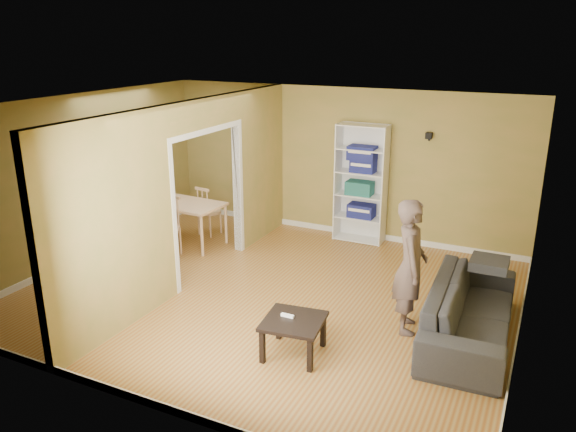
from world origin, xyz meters
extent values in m
plane|color=#A08046|center=(0.00, 0.00, 0.00)|extent=(6.50, 6.50, 0.00)
plane|color=white|center=(0.00, 0.00, 2.60)|extent=(6.50, 6.50, 0.00)
plane|color=#A88947|center=(0.00, 2.75, 1.30)|extent=(6.50, 0.00, 6.50)
plane|color=#A88947|center=(0.00, -2.75, 1.30)|extent=(6.50, 0.00, 6.50)
plane|color=#A88947|center=(-3.25, 0.00, 1.30)|extent=(0.00, 5.50, 5.50)
plane|color=#A88947|center=(3.25, 0.00, 1.30)|extent=(0.00, 5.50, 5.50)
cube|color=black|center=(1.50, 2.69, 1.90)|extent=(0.10, 0.10, 0.10)
imported|color=#2F2F31|center=(2.70, -0.02, 0.44)|extent=(2.37, 1.09, 0.89)
imported|color=slate|center=(1.98, -0.15, 0.97)|extent=(0.84, 0.73, 1.94)
cube|color=white|center=(0.03, 2.56, 1.02)|extent=(0.02, 0.37, 2.03)
cube|color=white|center=(0.87, 2.56, 1.02)|extent=(0.02, 0.37, 2.03)
cube|color=white|center=(0.45, 2.73, 1.02)|extent=(0.86, 0.02, 2.03)
cube|color=white|center=(0.45, 2.56, 0.02)|extent=(0.82, 0.37, 0.02)
cube|color=white|center=(0.45, 2.56, 0.42)|extent=(0.82, 0.37, 0.02)
cube|color=white|center=(0.45, 2.56, 0.82)|extent=(0.82, 0.37, 0.02)
cube|color=white|center=(0.45, 2.56, 1.22)|extent=(0.82, 0.37, 0.02)
cube|color=white|center=(0.45, 2.56, 1.61)|extent=(0.82, 0.37, 0.02)
cube|color=white|center=(0.45, 2.56, 2.01)|extent=(0.82, 0.37, 0.02)
cube|color=navy|center=(0.47, 2.56, 0.54)|extent=(0.45, 0.29, 0.23)
cube|color=#0D7376|center=(0.43, 2.56, 0.94)|extent=(0.45, 0.29, 0.23)
cube|color=#0F1D4A|center=(0.47, 2.56, 1.33)|extent=(0.41, 0.27, 0.21)
cube|color=navy|center=(0.45, 2.56, 1.58)|extent=(0.46, 0.30, 0.24)
cube|color=black|center=(0.98, -1.28, 0.41)|extent=(0.65, 0.65, 0.04)
cube|color=black|center=(0.71, -1.55, 0.20)|extent=(0.05, 0.05, 0.39)
cube|color=black|center=(1.25, -1.55, 0.20)|extent=(0.05, 0.05, 0.39)
cube|color=black|center=(0.71, -1.00, 0.20)|extent=(0.05, 0.05, 0.39)
cube|color=black|center=(1.25, -1.00, 0.20)|extent=(0.05, 0.05, 0.39)
cube|color=white|center=(0.89, -1.25, 0.45)|extent=(0.15, 0.04, 0.03)
cube|color=#E6AE7A|center=(-2.12, 1.10, 0.71)|extent=(1.16, 0.77, 0.04)
cylinder|color=#E6AE7A|center=(-2.65, 0.77, 0.34)|extent=(0.05, 0.05, 0.69)
cylinder|color=#E6AE7A|center=(-1.58, 0.77, 0.34)|extent=(0.05, 0.05, 0.69)
cylinder|color=#E6AE7A|center=(-2.65, 1.44, 0.34)|extent=(0.05, 0.05, 0.69)
cylinder|color=#E6AE7A|center=(-1.58, 1.44, 0.34)|extent=(0.05, 0.05, 0.69)
camera|label=1|loc=(3.33, -6.31, 3.47)|focal=35.00mm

